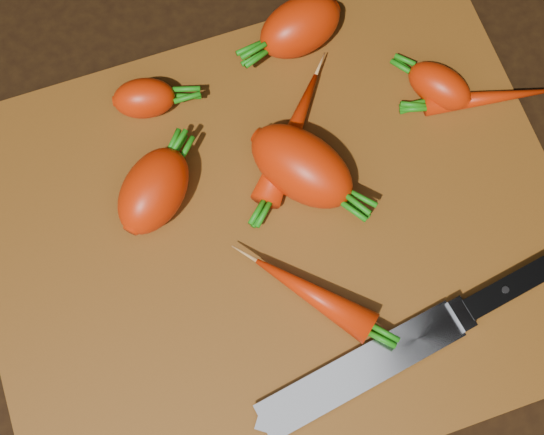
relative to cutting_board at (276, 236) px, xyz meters
name	(u,v)px	position (x,y,z in m)	size (l,w,h in m)	color
ground	(276,240)	(0.00, 0.00, -0.01)	(2.00, 2.00, 0.01)	black
cutting_board	(276,236)	(0.00, 0.00, 0.00)	(0.50, 0.40, 0.01)	brown
carrot_0	(154,191)	(-0.09, 0.06, 0.03)	(0.08, 0.05, 0.05)	red
carrot_1	(302,166)	(0.04, 0.04, 0.03)	(0.10, 0.06, 0.06)	red
carrot_2	(300,26)	(0.08, 0.17, 0.03)	(0.08, 0.05, 0.05)	red
carrot_3	(144,98)	(-0.07, 0.15, 0.02)	(0.05, 0.04, 0.04)	red
carrot_4	(439,86)	(0.18, 0.08, 0.02)	(0.06, 0.04, 0.04)	red
carrot_5	(291,137)	(0.04, 0.08, 0.02)	(0.13, 0.03, 0.03)	red
carrot_6	(488,98)	(0.22, 0.06, 0.02)	(0.11, 0.02, 0.02)	red
carrot_7	(313,294)	(0.01, -0.06, 0.02)	(0.11, 0.03, 0.03)	red
knife	(380,359)	(0.04, -0.13, 0.01)	(0.29, 0.07, 0.02)	gray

